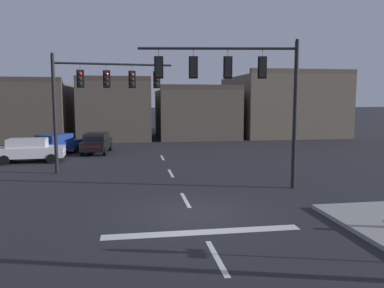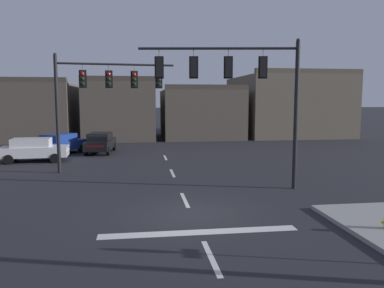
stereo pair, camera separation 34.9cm
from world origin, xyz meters
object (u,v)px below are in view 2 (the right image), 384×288
at_px(signal_mast_far_side, 99,89).
at_px(car_lot_nearside, 100,142).
at_px(signal_mast_near_side, 242,82).
at_px(car_lot_middle, 33,149).
at_px(car_lot_farside, 60,143).

distance_m(signal_mast_far_side, car_lot_nearside, 9.02).
xyz_separation_m(signal_mast_near_side, signal_mast_far_side, (-7.06, 5.48, -0.22)).
bearing_deg(car_lot_middle, signal_mast_near_side, -38.98).
distance_m(car_lot_middle, car_lot_farside, 3.53).
bearing_deg(car_lot_middle, signal_mast_far_side, -40.56).
bearing_deg(car_lot_nearside, car_lot_farside, -170.18).
xyz_separation_m(signal_mast_far_side, car_lot_farside, (-3.81, 7.55, -3.96)).
height_order(signal_mast_near_side, signal_mast_far_side, signal_mast_near_side).
distance_m(car_lot_nearside, car_lot_farside, 3.06).
xyz_separation_m(car_lot_middle, car_lot_farside, (1.09, 3.36, 0.00)).
height_order(car_lot_nearside, car_lot_farside, same).
distance_m(car_lot_nearside, car_lot_middle, 5.65).
xyz_separation_m(signal_mast_near_side, car_lot_nearside, (-7.85, 13.55, -4.18)).
bearing_deg(car_lot_farside, signal_mast_far_side, -63.22).
distance_m(signal_mast_far_side, car_lot_farside, 9.34).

